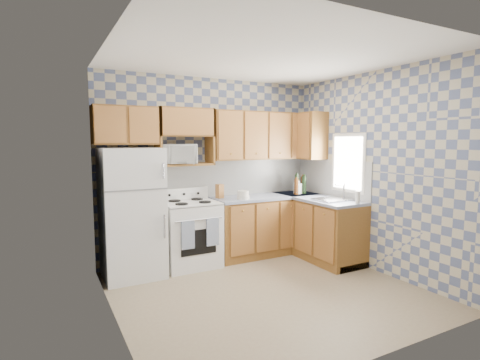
% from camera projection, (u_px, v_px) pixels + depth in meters
% --- Properties ---
extents(floor, '(3.40, 3.40, 0.00)m').
position_uv_depth(floor, '(266.00, 291.00, 4.43)').
color(floor, '#7D684D').
rests_on(floor, ground).
extents(back_wall, '(3.40, 0.02, 2.70)m').
position_uv_depth(back_wall, '(211.00, 169.00, 5.70)').
color(back_wall, slate).
rests_on(back_wall, ground).
extents(right_wall, '(0.02, 3.20, 2.70)m').
position_uv_depth(right_wall, '(373.00, 172.00, 5.09)').
color(right_wall, slate).
rests_on(right_wall, ground).
extents(backsplash_back, '(2.60, 0.02, 0.56)m').
position_uv_depth(backsplash_back, '(234.00, 177.00, 5.89)').
color(backsplash_back, white).
rests_on(backsplash_back, back_wall).
extents(backsplash_right, '(0.02, 1.60, 0.56)m').
position_uv_depth(backsplash_right, '(332.00, 178.00, 5.80)').
color(backsplash_right, white).
rests_on(backsplash_right, right_wall).
extents(refrigerator, '(0.75, 0.70, 1.68)m').
position_uv_depth(refrigerator, '(132.00, 213.00, 4.84)').
color(refrigerator, white).
rests_on(refrigerator, floor).
extents(stove_body, '(0.76, 0.65, 0.90)m').
position_uv_depth(stove_body, '(190.00, 235.00, 5.28)').
color(stove_body, white).
rests_on(stove_body, floor).
extents(cooktop, '(0.76, 0.65, 0.02)m').
position_uv_depth(cooktop, '(190.00, 203.00, 5.24)').
color(cooktop, silver).
rests_on(cooktop, stove_body).
extents(backguard, '(0.76, 0.08, 0.17)m').
position_uv_depth(backguard, '(183.00, 194.00, 5.47)').
color(backguard, white).
rests_on(backguard, cooktop).
extents(dish_towel_left, '(0.18, 0.02, 0.38)m').
position_uv_depth(dish_towel_left, '(188.00, 235.00, 4.90)').
color(dish_towel_left, navy).
rests_on(dish_towel_left, stove_body).
extents(dish_towel_right, '(0.18, 0.02, 0.38)m').
position_uv_depth(dish_towel_right, '(213.00, 232.00, 5.06)').
color(dish_towel_right, navy).
rests_on(dish_towel_right, stove_body).
extents(base_cabinets_back, '(1.75, 0.60, 0.88)m').
position_uv_depth(base_cabinets_back, '(267.00, 225.00, 5.91)').
color(base_cabinets_back, brown).
rests_on(base_cabinets_back, floor).
extents(base_cabinets_right, '(0.60, 1.60, 0.88)m').
position_uv_depth(base_cabinets_right, '(316.00, 228.00, 5.75)').
color(base_cabinets_right, brown).
rests_on(base_cabinets_right, floor).
extents(countertop_back, '(1.77, 0.63, 0.04)m').
position_uv_depth(countertop_back, '(267.00, 197.00, 5.86)').
color(countertop_back, slate).
rests_on(countertop_back, base_cabinets_back).
extents(countertop_right, '(0.63, 1.60, 0.04)m').
position_uv_depth(countertop_right, '(316.00, 198.00, 5.70)').
color(countertop_right, slate).
rests_on(countertop_right, base_cabinets_right).
extents(upper_cabinets_back, '(1.75, 0.33, 0.74)m').
position_uv_depth(upper_cabinets_back, '(263.00, 136.00, 5.89)').
color(upper_cabinets_back, brown).
rests_on(upper_cabinets_back, back_wall).
extents(upper_cabinets_fridge, '(0.82, 0.33, 0.50)m').
position_uv_depth(upper_cabinets_fridge, '(125.00, 125.00, 4.88)').
color(upper_cabinets_fridge, brown).
rests_on(upper_cabinets_fridge, back_wall).
extents(upper_cabinets_right, '(0.33, 0.70, 0.74)m').
position_uv_depth(upper_cabinets_right, '(306.00, 136.00, 6.06)').
color(upper_cabinets_right, brown).
rests_on(upper_cabinets_right, right_wall).
extents(microwave_shelf, '(0.80, 0.33, 0.03)m').
position_uv_depth(microwave_shelf, '(185.00, 164.00, 5.32)').
color(microwave_shelf, brown).
rests_on(microwave_shelf, back_wall).
extents(microwave, '(0.57, 0.47, 0.28)m').
position_uv_depth(microwave, '(179.00, 154.00, 5.21)').
color(microwave, white).
rests_on(microwave, microwave_shelf).
extents(sink, '(0.48, 0.40, 0.03)m').
position_uv_depth(sink, '(332.00, 200.00, 5.39)').
color(sink, '#B7B7BC').
rests_on(sink, countertop_right).
extents(window, '(0.02, 0.66, 0.86)m').
position_uv_depth(window, '(348.00, 163.00, 5.47)').
color(window, silver).
rests_on(window, right_wall).
extents(bottle_0, '(0.07, 0.07, 0.31)m').
position_uv_depth(bottle_0, '(297.00, 184.00, 6.05)').
color(bottle_0, black).
rests_on(bottle_0, countertop_back).
extents(bottle_1, '(0.07, 0.07, 0.29)m').
position_uv_depth(bottle_1, '(304.00, 185.00, 6.05)').
color(bottle_1, black).
rests_on(bottle_1, countertop_back).
extents(bottle_2, '(0.07, 0.07, 0.27)m').
position_uv_depth(bottle_2, '(303.00, 185.00, 6.16)').
color(bottle_2, '#512A0F').
rests_on(bottle_2, countertop_back).
extents(bottle_3, '(0.07, 0.07, 0.25)m').
position_uv_depth(bottle_3, '(296.00, 187.00, 5.95)').
color(bottle_3, '#512A0F').
rests_on(bottle_3, countertop_back).
extents(knife_block, '(0.11, 0.11, 0.21)m').
position_uv_depth(knife_block, '(220.00, 191.00, 5.57)').
color(knife_block, brown).
rests_on(knife_block, countertop_back).
extents(electric_kettle, '(0.13, 0.13, 0.17)m').
position_uv_depth(electric_kettle, '(298.00, 188.00, 6.05)').
color(electric_kettle, white).
rests_on(electric_kettle, countertop_back).
extents(food_containers, '(0.18, 0.18, 0.12)m').
position_uv_depth(food_containers, '(243.00, 195.00, 5.48)').
color(food_containers, beige).
rests_on(food_containers, countertop_back).
extents(soap_bottle, '(0.06, 0.06, 0.17)m').
position_uv_depth(soap_bottle, '(358.00, 197.00, 5.08)').
color(soap_bottle, beige).
rests_on(soap_bottle, countertop_right).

